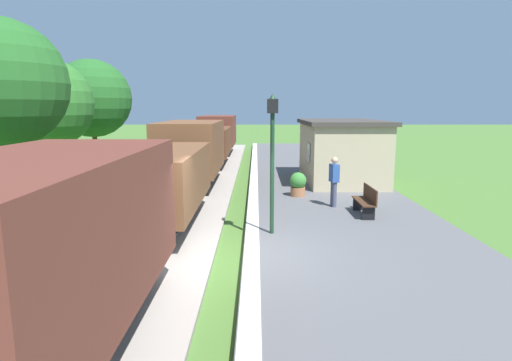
# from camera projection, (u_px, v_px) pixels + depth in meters

# --- Properties ---
(ground_plane) EXTENTS (160.00, 160.00, 0.00)m
(ground_plane) POSITION_uv_depth(u_px,v_px,m) (236.00, 263.00, 9.71)
(ground_plane) COLOR #47702D
(platform_slab) EXTENTS (6.00, 60.00, 0.25)m
(platform_slab) POSITION_uv_depth(u_px,v_px,m) (373.00, 258.00, 9.68)
(platform_slab) COLOR #565659
(platform_slab) RESTS_ON ground
(platform_edge_stripe) EXTENTS (0.36, 60.00, 0.01)m
(platform_edge_stripe) POSITION_uv_depth(u_px,v_px,m) (253.00, 253.00, 9.66)
(platform_edge_stripe) COLOR silver
(platform_edge_stripe) RESTS_ON platform_slab
(track_ballast) EXTENTS (3.80, 60.00, 0.12)m
(track_ballast) POSITION_uv_depth(u_px,v_px,m) (133.00, 261.00, 9.71)
(track_ballast) COLOR #9E9389
(track_ballast) RESTS_ON ground
(rail_near) EXTENTS (0.07, 60.00, 0.14)m
(rail_near) POSITION_uv_depth(u_px,v_px,m) (164.00, 255.00, 9.68)
(rail_near) COLOR slate
(rail_near) RESTS_ON track_ballast
(rail_far) EXTENTS (0.07, 60.00, 0.14)m
(rail_far) POSITION_uv_depth(u_px,v_px,m) (102.00, 255.00, 9.69)
(rail_far) COLOR slate
(rail_far) RESTS_ON track_ballast
(freight_train) EXTENTS (2.50, 32.60, 2.72)m
(freight_train) POSITION_uv_depth(u_px,v_px,m) (193.00, 153.00, 18.67)
(freight_train) COLOR brown
(freight_train) RESTS_ON rail_near
(station_hut) EXTENTS (3.50, 5.80, 2.78)m
(station_hut) POSITION_uv_depth(u_px,v_px,m) (342.00, 150.00, 19.06)
(station_hut) COLOR tan
(station_hut) RESTS_ON platform_slab
(bench_near_hut) EXTENTS (0.42, 1.50, 0.91)m
(bench_near_hut) POSITION_uv_depth(u_px,v_px,m) (367.00, 200.00, 13.01)
(bench_near_hut) COLOR #422819
(bench_near_hut) RESTS_ON platform_slab
(bench_down_platform) EXTENTS (0.42, 1.50, 0.91)m
(bench_down_platform) POSITION_uv_depth(u_px,v_px,m) (317.00, 158.00, 24.06)
(bench_down_platform) COLOR #422819
(bench_down_platform) RESTS_ON platform_slab
(person_waiting) EXTENTS (0.31, 0.42, 1.71)m
(person_waiting) POSITION_uv_depth(u_px,v_px,m) (335.00, 180.00, 14.05)
(person_waiting) COLOR #474C66
(person_waiting) RESTS_ON platform_slab
(potted_planter) EXTENTS (0.64, 0.64, 0.92)m
(potted_planter) POSITION_uv_depth(u_px,v_px,m) (299.00, 184.00, 15.84)
(potted_planter) COLOR #9E6642
(potted_planter) RESTS_ON platform_slab
(lamp_post_near) EXTENTS (0.28, 0.28, 3.70)m
(lamp_post_near) POSITION_uv_depth(u_px,v_px,m) (274.00, 139.00, 10.76)
(lamp_post_near) COLOR #193823
(lamp_post_near) RESTS_ON platform_slab
(tree_trackside_mid) EXTENTS (3.59, 3.59, 6.06)m
(tree_trackside_mid) POSITION_uv_depth(u_px,v_px,m) (4.00, 84.00, 11.63)
(tree_trackside_mid) COLOR #4C3823
(tree_trackside_mid) RESTS_ON ground
(tree_trackside_far) EXTENTS (4.07, 4.07, 5.82)m
(tree_trackside_far) POSITION_uv_depth(u_px,v_px,m) (50.00, 103.00, 19.14)
(tree_trackside_far) COLOR #4C3823
(tree_trackside_far) RESTS_ON ground
(tree_field_left) EXTENTS (4.60, 4.60, 6.43)m
(tree_field_left) POSITION_uv_depth(u_px,v_px,m) (94.00, 99.00, 24.78)
(tree_field_left) COLOR #4C3823
(tree_field_left) RESTS_ON ground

